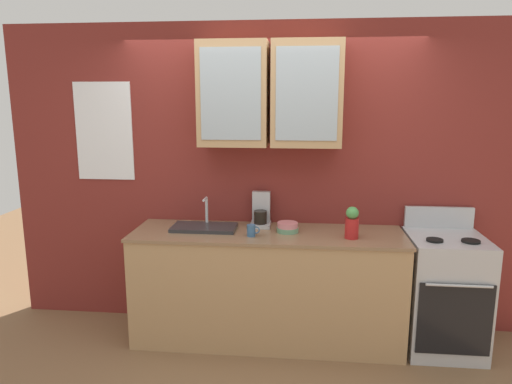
{
  "coord_description": "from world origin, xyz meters",
  "views": [
    {
      "loc": [
        0.28,
        -3.66,
        2.01
      ],
      "look_at": [
        -0.09,
        0.0,
        1.27
      ],
      "focal_mm": 32.71,
      "sensor_mm": 36.0,
      "label": 1
    }
  ],
  "objects_px": {
    "bowl_stack": "(288,227)",
    "vase": "(352,223)",
    "sink_faucet": "(204,227)",
    "cup_near_sink": "(251,230)",
    "coffee_maker": "(261,213)",
    "stove_range": "(443,293)"
  },
  "relations": [
    {
      "from": "bowl_stack",
      "to": "vase",
      "type": "xyz_separation_m",
      "value": [
        0.5,
        -0.13,
        0.08
      ]
    },
    {
      "from": "vase",
      "to": "cup_near_sink",
      "type": "xyz_separation_m",
      "value": [
        -0.78,
        -0.03,
        -0.07
      ]
    },
    {
      "from": "vase",
      "to": "sink_faucet",
      "type": "bearing_deg",
      "value": 173.5
    },
    {
      "from": "stove_range",
      "to": "bowl_stack",
      "type": "bearing_deg",
      "value": 178.72
    },
    {
      "from": "stove_range",
      "to": "sink_faucet",
      "type": "height_order",
      "value": "sink_faucet"
    },
    {
      "from": "sink_faucet",
      "to": "bowl_stack",
      "type": "relative_size",
      "value": 2.98
    },
    {
      "from": "sink_faucet",
      "to": "cup_near_sink",
      "type": "relative_size",
      "value": 5.16
    },
    {
      "from": "sink_faucet",
      "to": "bowl_stack",
      "type": "bearing_deg",
      "value": -0.85
    },
    {
      "from": "vase",
      "to": "coffee_maker",
      "type": "xyz_separation_m",
      "value": [
        -0.74,
        0.3,
        -0.01
      ]
    },
    {
      "from": "sink_faucet",
      "to": "vase",
      "type": "bearing_deg",
      "value": -6.5
    },
    {
      "from": "stove_range",
      "to": "coffee_maker",
      "type": "bearing_deg",
      "value": 172.16
    },
    {
      "from": "cup_near_sink",
      "to": "stove_range",
      "type": "bearing_deg",
      "value": 4.65
    },
    {
      "from": "coffee_maker",
      "to": "bowl_stack",
      "type": "bearing_deg",
      "value": -37.05
    },
    {
      "from": "sink_faucet",
      "to": "vase",
      "type": "xyz_separation_m",
      "value": [
        1.2,
        -0.14,
        0.1
      ]
    },
    {
      "from": "stove_range",
      "to": "coffee_maker",
      "type": "distance_m",
      "value": 1.62
    },
    {
      "from": "bowl_stack",
      "to": "stove_range",
      "type": "bearing_deg",
      "value": -1.28
    },
    {
      "from": "cup_near_sink",
      "to": "sink_faucet",
      "type": "bearing_deg",
      "value": 158.45
    },
    {
      "from": "bowl_stack",
      "to": "cup_near_sink",
      "type": "height_order",
      "value": "cup_near_sink"
    },
    {
      "from": "cup_near_sink",
      "to": "coffee_maker",
      "type": "relative_size",
      "value": 0.36
    },
    {
      "from": "vase",
      "to": "coffee_maker",
      "type": "bearing_deg",
      "value": 157.61
    },
    {
      "from": "stove_range",
      "to": "bowl_stack",
      "type": "distance_m",
      "value": 1.36
    },
    {
      "from": "sink_faucet",
      "to": "coffee_maker",
      "type": "height_order",
      "value": "coffee_maker"
    }
  ]
}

